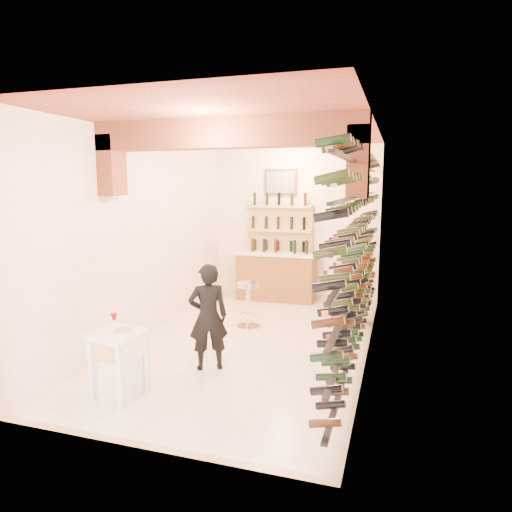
{
  "coord_description": "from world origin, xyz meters",
  "views": [
    {
      "loc": [
        2.1,
        -6.34,
        2.4
      ],
      "look_at": [
        0.0,
        0.3,
        1.3
      ],
      "focal_mm": 31.78,
      "sensor_mm": 36.0,
      "label": 1
    }
  ],
  "objects": [
    {
      "name": "tasting_table",
      "position": [
        -0.84,
        -2.16,
        0.63
      ],
      "size": [
        0.62,
        0.62,
        0.93
      ],
      "rotation": [
        0.0,
        0.0,
        -0.19
      ],
      "color": "white",
      "rests_on": "ground"
    },
    {
      "name": "person",
      "position": [
        -0.21,
        -1.11,
        0.7
      ],
      "size": [
        0.61,
        0.55,
        1.41
      ],
      "primitive_type": "imported",
      "rotation": [
        0.0,
        0.0,
        3.66
      ],
      "color": "black",
      "rests_on": "ground"
    },
    {
      "name": "crate_upper",
      "position": [
        1.4,
        1.44,
        0.42
      ],
      "size": [
        0.58,
        0.44,
        0.32
      ],
      "primitive_type": "cube",
      "rotation": [
        0.0,
        0.0,
        -0.13
      ],
      "color": "#E6C67E",
      "rests_on": "crate_lower"
    },
    {
      "name": "wine_rack",
      "position": [
        1.53,
        0.0,
        1.55
      ],
      "size": [
        0.32,
        5.7,
        2.56
      ],
      "color": "black",
      "rests_on": "ground"
    },
    {
      "name": "back_shelving",
      "position": [
        -0.3,
        2.89,
        1.17
      ],
      "size": [
        1.4,
        0.31,
        2.73
      ],
      "color": "tan",
      "rests_on": "ground"
    },
    {
      "name": "ground",
      "position": [
        0.0,
        0.0,
        0.0
      ],
      "size": [
        6.0,
        6.0,
        0.0
      ],
      "primitive_type": "plane",
      "color": "#EDE6CD",
      "rests_on": "ground"
    },
    {
      "name": "room_shell",
      "position": [
        0.0,
        -0.26,
        2.25
      ],
      "size": [
        3.52,
        6.02,
        3.21
      ],
      "color": "white",
      "rests_on": "ground"
    },
    {
      "name": "white_stool",
      "position": [
        -0.81,
        -2.16,
        0.23
      ],
      "size": [
        0.38,
        0.38,
        0.46
      ],
      "primitive_type": "cube",
      "rotation": [
        0.0,
        0.0,
        0.04
      ],
      "color": "white",
      "rests_on": "ground"
    },
    {
      "name": "chrome_barstool",
      "position": [
        -0.26,
        0.69,
        0.45
      ],
      "size": [
        0.4,
        0.4,
        0.77
      ],
      "rotation": [
        0.0,
        0.0,
        0.11
      ],
      "color": "silver",
      "rests_on": "ground"
    },
    {
      "name": "back_counter",
      "position": [
        -0.3,
        2.65,
        0.53
      ],
      "size": [
        1.7,
        0.62,
        1.29
      ],
      "color": "brown",
      "rests_on": "ground"
    },
    {
      "name": "crate_lower",
      "position": [
        1.4,
        1.44,
        0.13
      ],
      "size": [
        0.52,
        0.44,
        0.26
      ],
      "primitive_type": "cube",
      "rotation": [
        0.0,
        0.0,
        0.35
      ],
      "color": "#E6C67E",
      "rests_on": "ground"
    }
  ]
}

